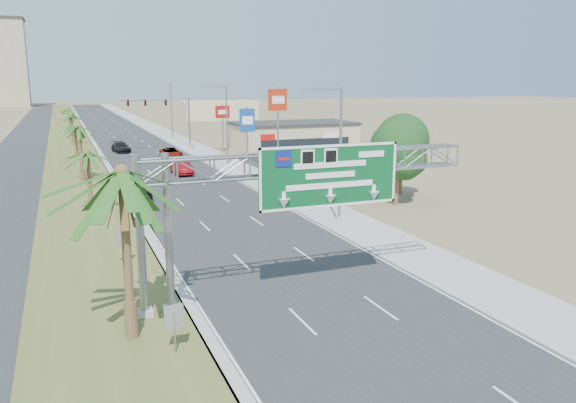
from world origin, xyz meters
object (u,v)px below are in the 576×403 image
at_px(sign_gantry, 296,175).
at_px(car_far, 121,147).
at_px(car_left_lane, 137,189).
at_px(pole_sign_red_far, 223,115).
at_px(car_right_lane, 171,153).
at_px(palm_near, 122,174).
at_px(pole_sign_red_near, 278,106).
at_px(car_mid_lane, 181,167).
at_px(store_building, 293,137).
at_px(pole_sign_blue, 247,122).
at_px(signal_mast, 176,119).

height_order(sign_gantry, car_far, sign_gantry).
bearing_deg(car_left_lane, pole_sign_red_far, 55.91).
bearing_deg(sign_gantry, car_right_lane, 86.04).
xyz_separation_m(palm_near, pole_sign_red_near, (20.60, 36.85, 0.84)).
relative_size(palm_near, car_mid_lane, 1.67).
height_order(store_building, car_far, store_building).
bearing_deg(palm_near, pole_sign_red_near, 60.79).
bearing_deg(sign_gantry, pole_sign_red_far, 77.96).
height_order(car_mid_lane, car_right_lane, car_mid_lane).
height_order(pole_sign_blue, pole_sign_red_far, pole_sign_blue).
bearing_deg(palm_near, signal_mast, 77.34).
bearing_deg(store_building, signal_mast, 160.46).
height_order(sign_gantry, car_left_lane, sign_gantry).
bearing_deg(sign_gantry, car_far, 91.87).
bearing_deg(car_mid_lane, signal_mast, 76.94).
distance_m(store_building, pole_sign_red_far, 11.52).
distance_m(signal_mast, car_mid_lane, 23.71).
bearing_deg(car_mid_lane, car_far, 97.05).
bearing_deg(car_mid_lane, store_building, 36.13).
relative_size(car_mid_lane, pole_sign_blue, 0.70).
bearing_deg(store_building, car_right_lane, -171.16).
height_order(car_left_lane, car_right_lane, car_left_lane).
xyz_separation_m(car_left_lane, pole_sign_red_near, (16.69, 7.64, 6.93)).
distance_m(car_left_lane, pole_sign_blue, 25.23).
xyz_separation_m(sign_gantry, car_mid_lane, (2.20, 39.03, -5.23)).
distance_m(sign_gantry, car_far, 62.98).
bearing_deg(pole_sign_red_far, store_building, -3.61).
bearing_deg(pole_sign_red_near, signal_mast, 102.93).
height_order(pole_sign_red_near, pole_sign_blue, pole_sign_red_near).
bearing_deg(store_building, car_left_lane, -133.47).
bearing_deg(sign_gantry, palm_near, -166.68).
distance_m(car_mid_lane, pole_sign_blue, 12.96).
xyz_separation_m(store_building, car_left_lane, (-27.29, -28.79, -1.16)).
relative_size(sign_gantry, store_building, 0.93).
distance_m(car_right_lane, pole_sign_red_near, 21.35).
bearing_deg(palm_near, car_mid_lane, 75.83).
xyz_separation_m(palm_near, pole_sign_red_far, (20.25, 58.69, -1.41)).
height_order(signal_mast, pole_sign_red_near, pole_sign_red_near).
bearing_deg(car_left_lane, car_mid_lane, 56.21).
height_order(palm_near, store_building, palm_near).
xyz_separation_m(store_building, car_mid_lane, (-20.86, -17.04, -1.17)).
height_order(store_building, pole_sign_red_near, pole_sign_red_near).
relative_size(signal_mast, car_left_lane, 2.08).
height_order(car_right_lane, pole_sign_blue, pole_sign_blue).
height_order(signal_mast, car_far, signal_mast).
bearing_deg(signal_mast, car_left_lane, -106.75).
xyz_separation_m(palm_near, car_mid_lane, (10.34, 40.96, -6.11)).
height_order(car_far, pole_sign_red_near, pole_sign_red_near).
height_order(store_building, car_left_lane, store_building).
distance_m(car_mid_lane, pole_sign_red_far, 20.85).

